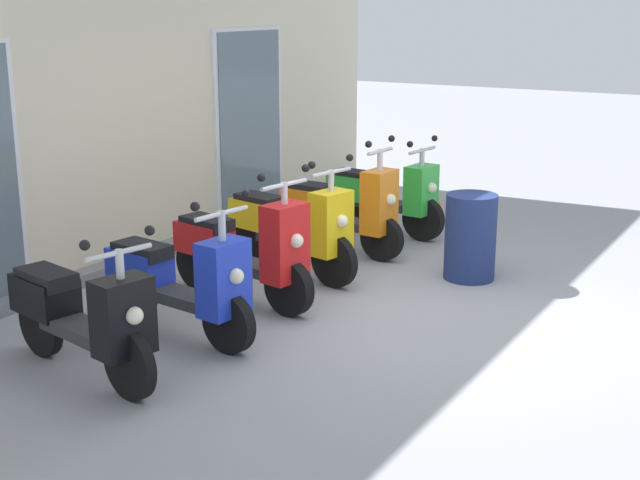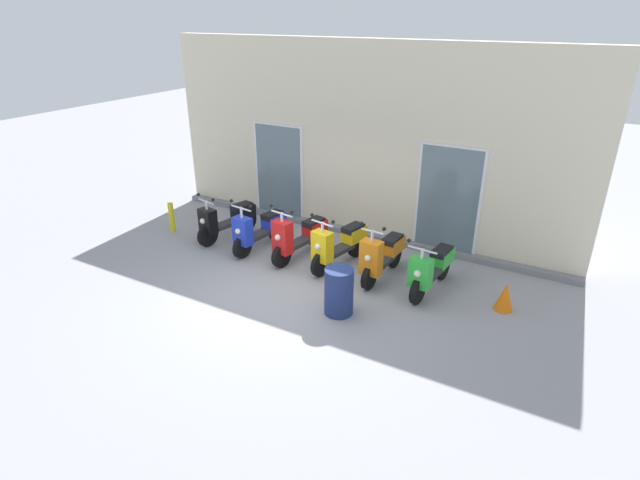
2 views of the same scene
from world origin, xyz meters
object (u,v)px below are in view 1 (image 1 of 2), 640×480
scooter_blue (180,281)px  traffic_cone (431,191)px  trash_bin (470,237)px  scooter_yellow (292,227)px  scooter_green (384,195)px  scooter_black (81,314)px  scooter_red (244,250)px  scooter_orange (342,209)px

scooter_blue → traffic_cone: bearing=0.8°
trash_bin → scooter_yellow: bearing=117.5°
trash_bin → scooter_blue: bearing=152.0°
scooter_green → traffic_cone: 1.32m
scooter_black → traffic_cone: bearing=-0.3°
scooter_blue → scooter_red: (0.95, 0.06, 0.01)m
scooter_green → traffic_cone: scooter_green is taller
scooter_red → traffic_cone: bearing=0.2°
scooter_red → scooter_black: bearing=178.5°
scooter_green → trash_bin: bearing=-126.8°
traffic_cone → scooter_green: bearing=179.3°
scooter_orange → scooter_green: 0.97m
scooter_orange → scooter_yellow: bearing=177.9°
scooter_black → scooter_red: 1.90m
scooter_green → trash_bin: 1.86m
scooter_red → scooter_yellow: bearing=4.0°
scooter_red → trash_bin: (1.68, -1.46, -0.07)m
scooter_red → scooter_yellow: size_ratio=1.00×
scooter_blue → scooter_orange: scooter_orange is taller
scooter_black → scooter_yellow: scooter_yellow is taller
scooter_orange → trash_bin: 1.49m
scooter_red → scooter_orange: size_ratio=1.07×
scooter_black → traffic_cone: scooter_black is taller
scooter_yellow → traffic_cone: 3.22m
scooter_black → traffic_cone: (6.00, -0.04, -0.21)m
scooter_blue → scooter_green: bearing=1.4°
scooter_black → traffic_cone: 6.00m
scooter_blue → scooter_orange: bearing=1.8°
traffic_cone → scooter_red: bearing=-179.8°
scooter_orange → scooter_blue: bearing=-178.2°
scooter_green → scooter_red: bearing=-179.4°
scooter_red → traffic_cone: 4.10m
traffic_cone → trash_bin: bearing=-148.7°
scooter_red → scooter_orange: scooter_orange is taller
scooter_black → scooter_yellow: 2.79m
scooter_blue → trash_bin: size_ratio=1.89×
scooter_green → traffic_cone: bearing=-0.7°
scooter_black → scooter_orange: size_ratio=1.06×
traffic_cone → trash_bin: trash_bin is taller
scooter_yellow → scooter_orange: 0.94m
scooter_red → scooter_blue: bearing=-176.5°
scooter_red → trash_bin: 2.22m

